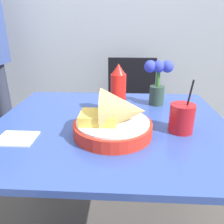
# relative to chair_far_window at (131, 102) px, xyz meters

# --- Properties ---
(wall_window) EXTENTS (7.00, 0.06, 2.60)m
(wall_window) POSITION_rel_chair_far_window_xyz_m (-0.12, 0.31, 0.78)
(wall_window) COLOR #9EA8B7
(wall_window) RESTS_ON ground_plane
(dining_table) EXTENTS (1.00, 0.86, 0.74)m
(dining_table) POSITION_rel_chair_far_window_xyz_m (-0.12, -0.89, 0.11)
(dining_table) COLOR #334C9E
(dining_table) RESTS_ON ground_plane
(chair_far_window) EXTENTS (0.40, 0.40, 0.88)m
(chair_far_window) POSITION_rel_chair_far_window_xyz_m (0.00, 0.00, 0.00)
(chair_far_window) COLOR black
(chair_far_window) RESTS_ON ground_plane
(food_basket) EXTENTS (0.30, 0.30, 0.18)m
(food_basket) POSITION_rel_chair_far_window_xyz_m (-0.09, -1.00, 0.28)
(food_basket) COLOR red
(food_basket) RESTS_ON dining_table
(ketchup_bottle) EXTENTS (0.07, 0.07, 0.23)m
(ketchup_bottle) POSITION_rel_chair_far_window_xyz_m (-0.09, -0.77, 0.33)
(ketchup_bottle) COLOR red
(ketchup_bottle) RESTS_ON dining_table
(drink_cup) EXTENTS (0.09, 0.09, 0.22)m
(drink_cup) POSITION_rel_chair_far_window_xyz_m (0.16, -0.96, 0.27)
(drink_cup) COLOR red
(drink_cup) RESTS_ON dining_table
(flower_vase) EXTENTS (0.15, 0.08, 0.23)m
(flower_vase) POSITION_rel_chair_far_window_xyz_m (0.11, -0.65, 0.35)
(flower_vase) COLOR #2D4738
(flower_vase) RESTS_ON dining_table
(napkin) EXTENTS (0.14, 0.11, 0.01)m
(napkin) POSITION_rel_chair_far_window_xyz_m (-0.45, -1.06, 0.22)
(napkin) COLOR white
(napkin) RESTS_ON dining_table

